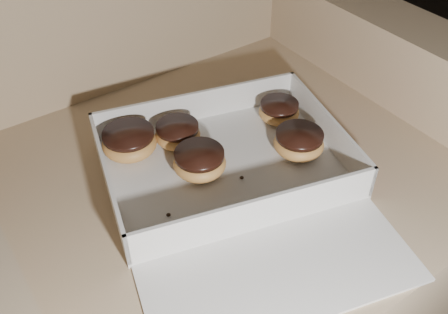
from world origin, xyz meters
TOP-DOWN VIEW (x-y plane):
  - floor at (0.00, 0.00)m, footprint 4.50×4.50m
  - armchair at (-0.11, 0.14)m, footprint 0.97×0.82m
  - bakery_box at (-0.12, 0.00)m, footprint 0.49×0.54m
  - donut_a at (-0.16, 0.05)m, footprint 0.09×0.09m
  - donut_b at (-0.15, 0.14)m, footprint 0.08×0.08m
  - donut_c at (-0.23, 0.16)m, footprint 0.09×0.09m
  - donut_d at (0.01, -0.00)m, footprint 0.09×0.09m
  - donut_e at (0.04, 0.09)m, footprint 0.08×0.08m
  - crumb_a at (0.01, -0.00)m, footprint 0.01×0.01m
  - crumb_b at (0.02, -0.03)m, footprint 0.01×0.01m
  - crumb_c at (-0.16, -0.07)m, footprint 0.01×0.01m
  - crumb_d at (-0.25, -0.00)m, footprint 0.01×0.01m
  - crumb_e at (-0.11, 0.00)m, footprint 0.01×0.01m

SIDE VIEW (x-z plane):
  - floor at x=0.00m, z-range 0.00..0.00m
  - armchair at x=-0.11m, z-range -0.19..0.83m
  - crumb_a at x=0.01m, z-range 0.46..0.47m
  - crumb_b at x=0.02m, z-range 0.46..0.47m
  - crumb_c at x=-0.16m, z-range 0.46..0.47m
  - crumb_d at x=-0.25m, z-range 0.46..0.47m
  - crumb_e at x=-0.11m, z-range 0.46..0.47m
  - bakery_box at x=-0.12m, z-range 0.43..0.50m
  - donut_e at x=0.04m, z-range 0.46..0.50m
  - donut_b at x=-0.15m, z-range 0.46..0.51m
  - donut_d at x=0.01m, z-range 0.46..0.51m
  - donut_a at x=-0.16m, z-range 0.46..0.51m
  - donut_c at x=-0.23m, z-range 0.46..0.51m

